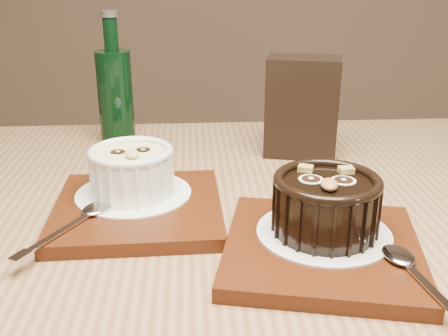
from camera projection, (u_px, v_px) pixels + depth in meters
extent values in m
cube|color=brown|center=(222.00, 250.00, 0.55)|extent=(1.28, 0.92, 0.04)
cube|color=#461D0B|center=(138.00, 209.00, 0.58)|extent=(0.20, 0.20, 0.01)
cylinder|color=white|center=(134.00, 193.00, 0.59)|extent=(0.13, 0.13, 0.00)
cylinder|color=white|center=(132.00, 173.00, 0.58)|extent=(0.09, 0.09, 0.05)
cylinder|color=#E2D68A|center=(131.00, 155.00, 0.58)|extent=(0.08, 0.08, 0.00)
torus|color=white|center=(131.00, 152.00, 0.58)|extent=(0.09, 0.09, 0.01)
cylinder|color=black|center=(118.00, 152.00, 0.58)|extent=(0.02, 0.02, 0.00)
cylinder|color=black|center=(143.00, 150.00, 0.58)|extent=(0.02, 0.02, 0.00)
ellipsoid|color=#CDBB78|center=(132.00, 154.00, 0.56)|extent=(0.02, 0.02, 0.01)
cube|color=#461D0B|center=(322.00, 249.00, 0.49)|extent=(0.20, 0.20, 0.01)
cylinder|color=white|center=(324.00, 232.00, 0.51)|extent=(0.13, 0.13, 0.00)
cylinder|color=black|center=(326.00, 208.00, 0.50)|extent=(0.10, 0.10, 0.05)
cylinder|color=black|center=(327.00, 184.00, 0.49)|extent=(0.08, 0.08, 0.00)
torus|color=black|center=(328.00, 181.00, 0.49)|extent=(0.10, 0.10, 0.01)
cylinder|color=black|center=(311.00, 179.00, 0.49)|extent=(0.02, 0.02, 0.00)
cylinder|color=black|center=(344.00, 180.00, 0.49)|extent=(0.02, 0.02, 0.00)
ellipsoid|color=brown|center=(329.00, 185.00, 0.47)|extent=(0.02, 0.02, 0.01)
cube|color=olive|center=(306.00, 169.00, 0.51)|extent=(0.02, 0.01, 0.01)
cube|color=olive|center=(346.00, 170.00, 0.51)|extent=(0.02, 0.01, 0.01)
cube|color=black|center=(302.00, 107.00, 0.74)|extent=(0.11, 0.07, 0.14)
cylinder|color=black|center=(116.00, 98.00, 0.79)|extent=(0.05, 0.05, 0.14)
cylinder|color=black|center=(111.00, 34.00, 0.76)|extent=(0.02, 0.02, 0.05)
cylinder|color=#333333|center=(109.00, 14.00, 0.74)|extent=(0.02, 0.02, 0.01)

